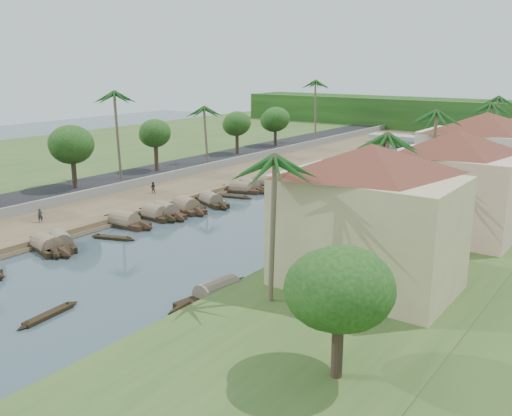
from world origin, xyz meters
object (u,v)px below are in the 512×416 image
Objects in this scene: sampan_1 at (47,247)px; building_near at (368,216)px; bridge at (439,142)px; person_near at (40,215)px.

building_near is at bearing 29.86° from sampan_1.
sampan_1 is at bearing -167.08° from building_near.
sampan_1 is (-9.26, -80.48, -1.31)m from bridge.
building_near is 29.60m from sampan_1.
sampan_1 is 7.58m from person_near.
person_near is at bearing -175.63° from building_near.
bridge reaches higher than person_near.
bridge reaches higher than sampan_1.
sampan_1 is 4.74× the size of person_near.
building_near is at bearing -75.61° from bridge.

